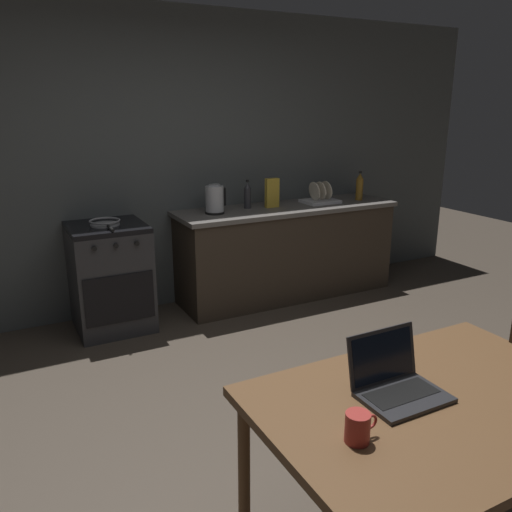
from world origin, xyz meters
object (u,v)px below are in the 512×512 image
at_px(dining_table, 437,416).
at_px(laptop, 397,383).
at_px(stove_oven, 110,277).
at_px(coffee_mug, 358,427).
at_px(bottle_b, 247,195).
at_px(electric_kettle, 215,200).
at_px(cereal_box, 272,193).
at_px(dish_rack, 320,198).
at_px(bottle, 360,186).
at_px(frying_pan, 105,222).

height_order(dining_table, laptop, laptop).
xyz_separation_m(stove_oven, laptop, (0.47, -2.85, 0.36)).
bearing_deg(coffee_mug, laptop, 27.40).
bearing_deg(coffee_mug, bottle_b, 69.58).
bearing_deg(dining_table, laptop, 137.38).
relative_size(electric_kettle, cereal_box, 0.96).
bearing_deg(dining_table, dish_rack, 63.38).
bearing_deg(bottle, electric_kettle, 178.15).
relative_size(stove_oven, dining_table, 0.66).
bearing_deg(frying_pan, stove_oven, 65.70).
height_order(dish_rack, bottle_b, bottle_b).
relative_size(cereal_box, dish_rack, 0.79).
xyz_separation_m(stove_oven, coffee_mug, (0.16, -3.01, 0.37)).
xyz_separation_m(stove_oven, electric_kettle, (0.95, 0.00, 0.57)).
bearing_deg(dining_table, bottle_b, 76.53).
bearing_deg(dish_rack, cereal_box, 177.84).
bearing_deg(electric_kettle, frying_pan, -178.28).
distance_m(laptop, coffee_mug, 0.35).
distance_m(stove_oven, coffee_mug, 3.04).
xyz_separation_m(dining_table, bottle_b, (0.73, 3.03, 0.32)).
height_order(bottle, cereal_box, bottle).
height_order(stove_oven, electric_kettle, electric_kettle).
xyz_separation_m(laptop, frying_pan, (-0.48, 2.82, 0.11)).
height_order(coffee_mug, bottle_b, bottle_b).
distance_m(frying_pan, bottle_b, 1.33).
distance_m(stove_oven, cereal_box, 1.64).
bearing_deg(bottle_b, dish_rack, -6.05).
relative_size(coffee_mug, dish_rack, 0.36).
relative_size(dining_table, frying_pan, 3.23).
xyz_separation_m(frying_pan, coffee_mug, (0.17, -2.98, -0.10)).
bearing_deg(dish_rack, dining_table, -116.62).
bearing_deg(laptop, stove_oven, 86.35).
height_order(dining_table, cereal_box, cereal_box).
distance_m(dining_table, cereal_box, 3.14).
height_order(stove_oven, dining_table, stove_oven).
distance_m(stove_oven, electric_kettle, 1.11).
bearing_deg(frying_pan, coffee_mug, -86.71).
distance_m(stove_oven, bottle_b, 1.43).
bearing_deg(electric_kettle, dining_table, -97.04).
xyz_separation_m(coffee_mug, bottle_b, (1.15, 3.09, 0.20)).
bearing_deg(electric_kettle, dish_rack, 0.00).
xyz_separation_m(bottle, dish_rack, (-0.44, 0.05, -0.09)).
bearing_deg(bottle_b, cereal_box, -14.92).
relative_size(electric_kettle, bottle, 0.90).
bearing_deg(coffee_mug, frying_pan, 93.29).
height_order(stove_oven, cereal_box, cereal_box).
relative_size(laptop, bottle_b, 1.21).
distance_m(cereal_box, dish_rack, 0.54).
distance_m(laptop, cereal_box, 3.07).
bearing_deg(frying_pan, electric_kettle, 1.72).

